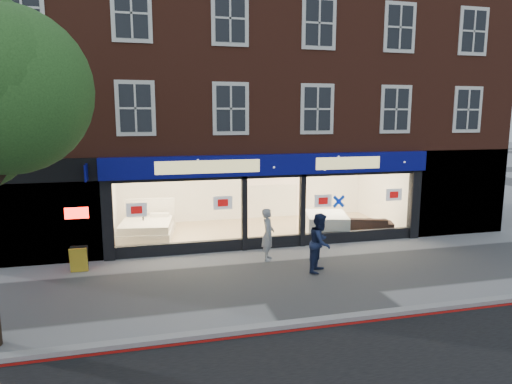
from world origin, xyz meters
name	(u,v)px	position (x,y,z in m)	size (l,w,h in m)	color
ground	(304,277)	(0.00, 0.00, 0.00)	(120.00, 120.00, 0.00)	gray
kerb_line	(352,323)	(0.00, -3.10, 0.01)	(60.00, 0.10, 0.01)	#8C0A07
kerb_stone	(348,317)	(0.00, -2.90, 0.06)	(60.00, 0.25, 0.12)	gray
showroom_floor	(258,231)	(0.00, 5.25, 0.05)	(11.00, 4.50, 0.10)	tan
building	(247,64)	(-0.02, 6.93, 6.67)	(19.00, 8.26, 10.30)	#5E2A1D
display_bed	(147,228)	(-4.28, 5.16, 0.46)	(2.19, 2.53, 1.30)	silver
bedside_table	(144,230)	(-4.40, 5.21, 0.38)	(0.45, 0.45, 0.55)	brown
mattress_stack	(326,223)	(2.43, 4.13, 0.48)	(1.96, 2.24, 0.75)	silver
sofa	(366,225)	(4.00, 3.90, 0.39)	(2.01, 0.79, 0.59)	black
a_board	(79,259)	(-6.30, 2.04, 0.39)	(0.50, 0.32, 0.77)	gold
pedestrian_grey	(268,234)	(-0.56, 1.79, 0.84)	(0.61, 0.40, 1.68)	#999CA1
pedestrian_blue	(320,243)	(0.63, 0.33, 0.88)	(0.86, 0.67, 1.76)	#172141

